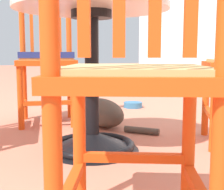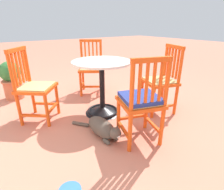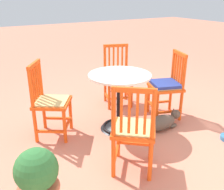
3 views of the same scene
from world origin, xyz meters
name	(u,v)px [view 1 (image 1 of 3)]	position (x,y,z in m)	size (l,w,h in m)	color
ground_plane	(87,145)	(0.00, 0.00, 0.00)	(24.00, 24.00, 0.00)	#C6755B
cafe_table	(92,95)	(0.09, -0.01, 0.28)	(0.76, 0.76, 0.73)	black
orange_chair_by_planter	(135,79)	(0.89, -0.29, 0.43)	(0.55, 0.55, 0.91)	#E04C14
orange_chair_near_fence	(46,60)	(-0.66, 0.00, 0.45)	(0.51, 0.51, 0.91)	#E04C14
tabby_cat	(100,112)	(-0.39, 0.28, 0.10)	(0.72, 0.30, 0.23)	#4C4238
pet_water_bowl	(133,105)	(-0.87, 0.88, 0.03)	(0.17, 0.17, 0.05)	teal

